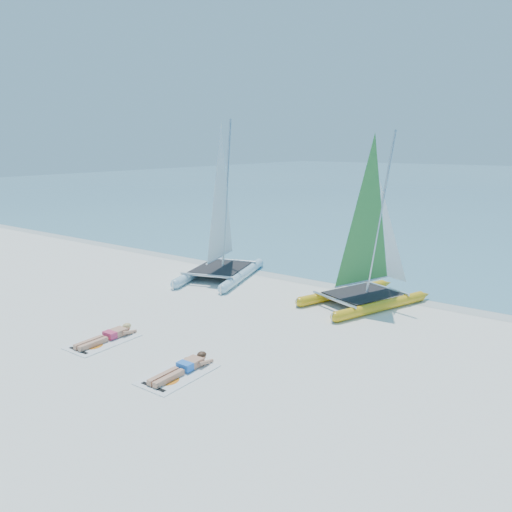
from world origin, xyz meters
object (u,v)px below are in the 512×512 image
(catamaran_blue, at_px, (221,230))
(towel_b, at_px, (178,374))
(sunbather_b, at_px, (184,367))
(sunbather_a, at_px, (109,335))
(towel_a, at_px, (103,342))
(catamaran_yellow, at_px, (373,248))

(catamaran_blue, relative_size, towel_b, 3.40)
(catamaran_blue, bearing_deg, sunbather_b, -73.61)
(catamaran_blue, relative_size, sunbather_a, 3.64)
(catamaran_blue, distance_m, towel_b, 8.81)
(towel_a, relative_size, towel_b, 1.00)
(catamaran_yellow, height_order, towel_b, catamaran_yellow)
(towel_a, bearing_deg, sunbather_b, -0.78)
(sunbather_a, bearing_deg, towel_a, -90.00)
(catamaran_blue, bearing_deg, sunbather_a, -93.20)
(towel_a, bearing_deg, catamaran_yellow, 59.43)
(towel_a, distance_m, sunbather_b, 2.98)
(sunbather_a, bearing_deg, towel_b, -8.12)
(catamaran_blue, distance_m, towel_a, 7.43)
(sunbather_b, bearing_deg, sunbather_a, 175.53)
(sunbather_a, xyz_separation_m, towel_b, (2.98, -0.42, -0.11))
(towel_a, xyz_separation_m, sunbather_b, (2.98, -0.04, 0.11))
(towel_b, bearing_deg, catamaran_yellow, 79.67)
(catamaran_blue, height_order, sunbather_a, catamaran_blue)
(catamaran_yellow, bearing_deg, sunbather_a, -100.14)
(towel_a, xyz_separation_m, towel_b, (2.98, -0.23, 0.00))
(towel_a, bearing_deg, towel_b, -4.47)
(catamaran_yellow, distance_m, towel_b, 7.96)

